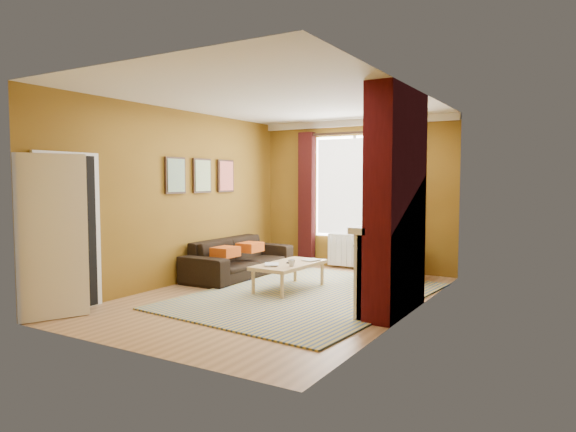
% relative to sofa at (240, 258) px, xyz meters
% --- Properties ---
extents(ground, '(5.50, 5.50, 0.00)m').
position_rel_sofa_xyz_m(ground, '(1.42, -1.00, -0.33)').
color(ground, olive).
rests_on(ground, ground).
extents(room_walls, '(3.82, 5.54, 2.83)m').
position_rel_sofa_xyz_m(room_walls, '(2.06, -0.72, 1.06)').
color(room_walls, brown).
rests_on(room_walls, ground).
extents(striped_rug, '(3.18, 4.17, 0.02)m').
position_rel_sofa_xyz_m(striped_rug, '(1.76, -0.75, -0.32)').
color(striped_rug, '#304F85').
rests_on(striped_rug, ground).
extents(sofa, '(0.90, 2.26, 0.66)m').
position_rel_sofa_xyz_m(sofa, '(0.00, 0.00, 0.00)').
color(sofa, black).
rests_on(sofa, ground).
extents(armchair, '(1.13, 1.03, 0.64)m').
position_rel_sofa_xyz_m(armchair, '(2.33, 1.00, -0.01)').
color(armchair, black).
rests_on(armchair, ground).
extents(coffee_table, '(0.69, 1.29, 0.42)m').
position_rel_sofa_xyz_m(coffee_table, '(1.33, -0.57, 0.05)').
color(coffee_table, tan).
rests_on(coffee_table, ground).
extents(wicker_stool, '(0.41, 0.41, 0.46)m').
position_rel_sofa_xyz_m(wicker_stool, '(2.03, 1.40, -0.10)').
color(wicker_stool, olive).
rests_on(wicker_stool, ground).
extents(floor_lamp, '(0.34, 0.34, 1.77)m').
position_rel_sofa_xyz_m(floor_lamp, '(2.76, 1.24, 1.07)').
color(floor_lamp, black).
rests_on(floor_lamp, ground).
extents(book_a, '(0.32, 0.35, 0.03)m').
position_rel_sofa_xyz_m(book_a, '(1.13, -0.95, 0.11)').
color(book_a, '#999999').
rests_on(book_a, coffee_table).
extents(book_b, '(0.27, 0.32, 0.02)m').
position_rel_sofa_xyz_m(book_b, '(1.42, -0.16, 0.10)').
color(book_b, '#999999').
rests_on(book_b, coffee_table).
extents(mug, '(0.12, 0.12, 0.10)m').
position_rel_sofa_xyz_m(mug, '(1.51, -0.81, 0.14)').
color(mug, '#999999').
rests_on(mug, coffee_table).
extents(tv_remote, '(0.06, 0.16, 0.02)m').
position_rel_sofa_xyz_m(tv_remote, '(1.34, -0.54, 0.10)').
color(tv_remote, black).
rests_on(tv_remote, coffee_table).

